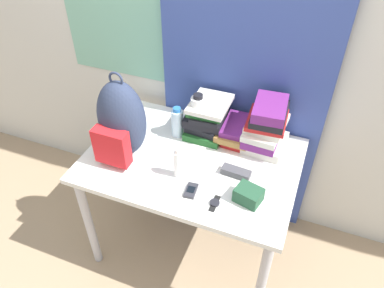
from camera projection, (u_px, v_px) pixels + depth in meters
name	position (u px, v px, depth m)	size (l,w,h in m)	color
wall_back	(224.00, 36.00, 2.03)	(6.00, 0.06, 2.50)	beige
curtain_blue	(247.00, 44.00, 1.95)	(0.96, 0.04, 2.50)	#384C93
desk	(192.00, 171.00, 2.07)	(1.13, 0.79, 0.76)	silver
backpack	(121.00, 122.00, 1.91)	(0.26, 0.26, 0.49)	#2D3851
book_stack_left	(207.00, 117.00, 2.12)	(0.24, 0.27, 0.22)	#1E5623
book_stack_center	(239.00, 131.00, 2.10)	(0.20, 0.27, 0.11)	red
book_stack_right	(266.00, 126.00, 2.00)	(0.23, 0.29, 0.29)	silver
water_bottle	(177.00, 123.00, 2.11)	(0.07, 0.07, 0.19)	silver
sports_bottle	(198.00, 117.00, 2.07)	(0.08, 0.08, 0.28)	white
sunscreen_bottle	(178.00, 164.00, 1.86)	(0.04, 0.04, 0.18)	white
cell_phone	(191.00, 191.00, 1.82)	(0.06, 0.10, 0.02)	#2D2D33
sunglasses_case	(236.00, 172.00, 1.90)	(0.15, 0.07, 0.04)	#47474C
camera_pouch	(248.00, 195.00, 1.76)	(0.14, 0.12, 0.07)	#234C33
wristwatch	(215.00, 203.00, 1.76)	(0.05, 0.10, 0.01)	black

